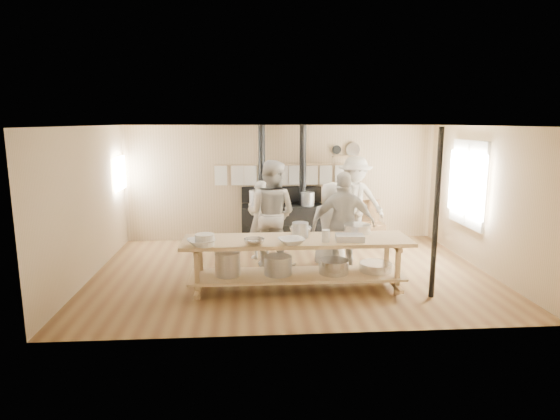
{
  "coord_description": "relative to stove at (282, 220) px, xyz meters",
  "views": [
    {
      "loc": [
        -0.77,
        -8.04,
        2.67
      ],
      "look_at": [
        -0.19,
        0.2,
        1.11
      ],
      "focal_mm": 30.0,
      "sensor_mm": 36.0,
      "label": 1
    }
  ],
  "objects": [
    {
      "name": "ground",
      "position": [
        0.01,
        -2.12,
        -0.52
      ],
      "size": [
        7.0,
        7.0,
        0.0
      ],
      "primitive_type": "plane",
      "color": "brown",
      "rests_on": "ground"
    },
    {
      "name": "left_opening",
      "position": [
        -3.44,
        -0.12,
        1.08
      ],
      "size": [
        0.0,
        0.9,
        0.9
      ],
      "color": "white",
      "rests_on": "ground"
    },
    {
      "name": "cook_by_window",
      "position": [
        1.56,
        -0.28,
        0.45
      ],
      "size": [
        1.32,
        0.84,
        1.95
      ],
      "primitive_type": "imported",
      "rotation": [
        0.0,
        0.0,
        -0.1
      ],
      "color": "beige",
      "rests_on": "ground"
    },
    {
      "name": "prep_table",
      "position": [
        -0.0,
        -3.02,
        -0.0
      ],
      "size": [
        3.6,
        0.9,
        0.85
      ],
      "color": "tan",
      "rests_on": "ground"
    },
    {
      "name": "support_post",
      "position": [
        2.06,
        -3.47,
        0.78
      ],
      "size": [
        0.08,
        0.08,
        2.6
      ],
      "primitive_type": "cylinder",
      "color": "black",
      "rests_on": "ground"
    },
    {
      "name": "cook_far_left",
      "position": [
        -0.53,
        -1.15,
        0.25
      ],
      "size": [
        0.67,
        0.64,
        1.55
      ],
      "primitive_type": "imported",
      "rotation": [
        0.0,
        0.0,
        3.79
      ],
      "color": "beige",
      "rests_on": "ground"
    },
    {
      "name": "mixing_bowl_large",
      "position": [
        1.04,
        -2.69,
        0.4
      ],
      "size": [
        0.51,
        0.51,
        0.14
      ],
      "primitive_type": "cylinder",
      "rotation": [
        0.0,
        0.0,
        -0.14
      ],
      "color": "silver",
      "rests_on": "prep_table"
    },
    {
      "name": "back_wall_shelf",
      "position": [
        1.47,
        0.32,
        1.48
      ],
      "size": [
        0.63,
        0.14,
        0.32
      ],
      "color": "tan",
      "rests_on": "ground"
    },
    {
      "name": "room_shell",
      "position": [
        0.01,
        -2.12,
        1.1
      ],
      "size": [
        7.0,
        7.0,
        7.0
      ],
      "color": "tan",
      "rests_on": "ground"
    },
    {
      "name": "cook_right",
      "position": [
        0.9,
        -2.32,
        0.4
      ],
      "size": [
        1.11,
        0.54,
        1.83
      ],
      "primitive_type": "imported",
      "rotation": [
        0.0,
        0.0,
        3.05
      ],
      "color": "beige",
      "rests_on": "ground"
    },
    {
      "name": "chair",
      "position": [
        1.96,
        -0.3,
        -0.23
      ],
      "size": [
        0.51,
        0.51,
        0.97
      ],
      "rotation": [
        0.0,
        0.0,
        0.12
      ],
      "color": "brown",
      "rests_on": "ground"
    },
    {
      "name": "cook_center",
      "position": [
        0.77,
        -1.79,
        0.27
      ],
      "size": [
        0.89,
        0.71,
        1.59
      ],
      "primitive_type": "imported",
      "rotation": [
        0.0,
        0.0,
        2.84
      ],
      "color": "beige",
      "rests_on": "ground"
    },
    {
      "name": "deep_bowl_enamel",
      "position": [
        -1.41,
        -3.35,
        0.42
      ],
      "size": [
        0.33,
        0.33,
        0.18
      ],
      "primitive_type": "cylinder",
      "rotation": [
        0.0,
        0.0,
        0.17
      ],
      "color": "white",
      "rests_on": "prep_table"
    },
    {
      "name": "towel_rail",
      "position": [
        0.01,
        0.28,
        1.03
      ],
      "size": [
        3.0,
        0.04,
        0.47
      ],
      "color": "tan",
      "rests_on": "ground"
    },
    {
      "name": "roasting_pan",
      "position": [
        0.81,
        -3.2,
        0.38
      ],
      "size": [
        0.46,
        0.33,
        0.1
      ],
      "primitive_type": "cube",
      "rotation": [
        0.0,
        0.0,
        -0.09
      ],
      "color": "#B2B2B7",
      "rests_on": "prep_table"
    },
    {
      "name": "bowl_white_b",
      "position": [
        -0.11,
        -3.35,
        0.38
      ],
      "size": [
        0.49,
        0.49,
        0.09
      ],
      "primitive_type": "imported",
      "rotation": [
        0.0,
        0.0,
        1.89
      ],
      "color": "white",
      "rests_on": "prep_table"
    },
    {
      "name": "window_right",
      "position": [
        3.48,
        -1.52,
        0.98
      ],
      "size": [
        0.09,
        1.5,
        1.65
      ],
      "color": "beige",
      "rests_on": "ground"
    },
    {
      "name": "pitcher",
      "position": [
        0.42,
        -3.26,
        0.42
      ],
      "size": [
        0.15,
        0.15,
        0.19
      ],
      "primitive_type": "cylinder",
      "rotation": [
        0.0,
        0.0,
        -0.27
      ],
      "color": "white",
      "rests_on": "prep_table"
    },
    {
      "name": "bucket_galv",
      "position": [
        0.07,
        -2.93,
        0.45
      ],
      "size": [
        0.32,
        0.32,
        0.24
      ],
      "primitive_type": "cylinder",
      "rotation": [
        0.0,
        0.0,
        -0.27
      ],
      "color": "gray",
      "rests_on": "prep_table"
    },
    {
      "name": "stove",
      "position": [
        0.0,
        0.0,
        0.0
      ],
      "size": [
        1.9,
        0.75,
        2.6
      ],
      "color": "black",
      "rests_on": "ground"
    },
    {
      "name": "cook_left",
      "position": [
        -0.33,
        -1.7,
        0.47
      ],
      "size": [
        1.21,
        1.12,
        1.99
      ],
      "primitive_type": "imported",
      "rotation": [
        0.0,
        0.0,
        2.66
      ],
      "color": "beige",
      "rests_on": "ground"
    },
    {
      "name": "bowl_steel_b",
      "position": [
        0.1,
        -2.69,
        0.38
      ],
      "size": [
        0.5,
        0.5,
        0.11
      ],
      "primitive_type": "imported",
      "rotation": [
        0.0,
        0.0,
        3.79
      ],
      "color": "silver",
      "rests_on": "prep_table"
    },
    {
      "name": "bowl_steel_a",
      "position": [
        -0.67,
        -3.35,
        0.38
      ],
      "size": [
        0.44,
        0.44,
        0.1
      ],
      "primitive_type": "imported",
      "rotation": [
        0.0,
        0.0,
        0.63
      ],
      "color": "silver",
      "rests_on": "prep_table"
    },
    {
      "name": "bowl_white_a",
      "position": [
        -1.46,
        -3.32,
        0.38
      ],
      "size": [
        0.53,
        0.53,
        0.1
      ],
      "primitive_type": "imported",
      "rotation": [
        0.0,
        0.0,
        0.39
      ],
      "color": "white",
      "rests_on": "prep_table"
    }
  ]
}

